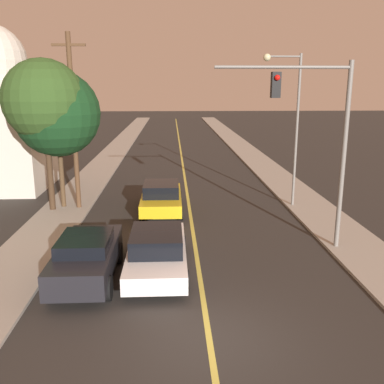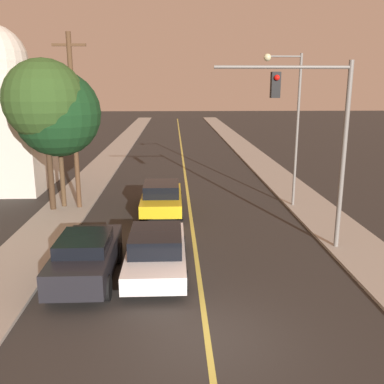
# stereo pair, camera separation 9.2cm
# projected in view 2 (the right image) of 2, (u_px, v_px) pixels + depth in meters

# --- Properties ---
(ground_plane) EXTENTS (200.00, 200.00, 0.00)m
(ground_plane) POSITION_uv_depth(u_px,v_px,m) (208.00, 341.00, 10.73)
(ground_plane) COLOR #2D2B28
(road_surface) EXTENTS (10.21, 80.00, 0.01)m
(road_surface) POSITION_uv_depth(u_px,v_px,m) (181.00, 146.00, 45.62)
(road_surface) COLOR #2D2B28
(road_surface) RESTS_ON ground
(sidewalk_left) EXTENTS (2.50, 80.00, 0.12)m
(sidewalk_left) POSITION_uv_depth(u_px,v_px,m) (121.00, 145.00, 45.34)
(sidewalk_left) COLOR #9E998E
(sidewalk_left) RESTS_ON ground
(sidewalk_right) EXTENTS (2.50, 80.00, 0.12)m
(sidewalk_right) POSITION_uv_depth(u_px,v_px,m) (240.00, 145.00, 45.88)
(sidewalk_right) COLOR #9E998E
(sidewalk_right) RESTS_ON ground
(car_near_lane_front) EXTENTS (2.07, 5.10, 1.49)m
(car_near_lane_front) POSITION_uv_depth(u_px,v_px,m) (156.00, 250.00, 14.60)
(car_near_lane_front) COLOR white
(car_near_lane_front) RESTS_ON ground
(car_near_lane_second) EXTENTS (2.08, 4.77, 1.52)m
(car_near_lane_second) POSITION_uv_depth(u_px,v_px,m) (162.00, 197.00, 21.54)
(car_near_lane_second) COLOR gold
(car_near_lane_second) RESTS_ON ground
(car_outer_lane_front) EXTENTS (1.91, 4.47, 1.58)m
(car_outer_lane_front) POSITION_uv_depth(u_px,v_px,m) (86.00, 256.00, 13.86)
(car_outer_lane_front) COLOR black
(car_outer_lane_front) RESTS_ON ground
(traffic_signal_mast) EXTENTS (4.96, 0.42, 6.98)m
(traffic_signal_mast) POSITION_uv_depth(u_px,v_px,m) (318.00, 125.00, 15.55)
(traffic_signal_mast) COLOR slate
(traffic_signal_mast) RESTS_ON ground
(streetlamp_right) EXTENTS (1.92, 0.36, 7.63)m
(streetlamp_right) POSITION_uv_depth(u_px,v_px,m) (290.00, 111.00, 21.36)
(streetlamp_right) COLOR slate
(streetlamp_right) RESTS_ON ground
(utility_pole_left) EXTENTS (1.60, 0.24, 8.58)m
(utility_pole_left) POSITION_uv_depth(u_px,v_px,m) (74.00, 120.00, 21.06)
(utility_pole_left) COLOR #513823
(utility_pole_left) RESTS_ON ground
(tree_left_near) EXTENTS (3.96, 3.96, 7.39)m
(tree_left_near) POSITION_uv_depth(u_px,v_px,m) (45.00, 101.00, 20.45)
(tree_left_near) COLOR #3D2B1C
(tree_left_near) RESTS_ON ground
(tree_left_far) EXTENTS (4.27, 4.27, 6.90)m
(tree_left_far) POSITION_uv_depth(u_px,v_px,m) (57.00, 114.00, 21.14)
(tree_left_far) COLOR #4C3823
(tree_left_far) RESTS_ON ground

